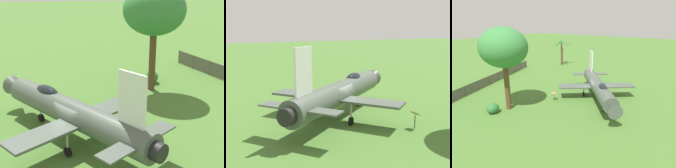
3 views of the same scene
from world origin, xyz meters
TOP-DOWN VIEW (x-y plane):
  - ground_plane at (0.00, 0.00)m, footprint 200.00×200.00m
  - display_jet at (0.28, 0.23)m, footprint 12.71×11.21m
  - shade_tree at (8.72, -7.11)m, footprint 5.12×5.46m
  - shrub_near_fence at (10.56, -7.60)m, footprint 1.41×1.21m
  - info_plaque at (3.66, -4.34)m, footprint 0.48×0.65m

SIDE VIEW (x-z plane):
  - ground_plane at x=0.00m, z-range 0.00..0.00m
  - shrub_near_fence at x=10.56m, z-range 0.00..1.16m
  - info_plaque at x=3.66m, z-range 0.28..1.43m
  - display_jet at x=0.28m, z-range -0.90..4.73m
  - shade_tree at x=8.72m, z-range 2.44..11.85m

